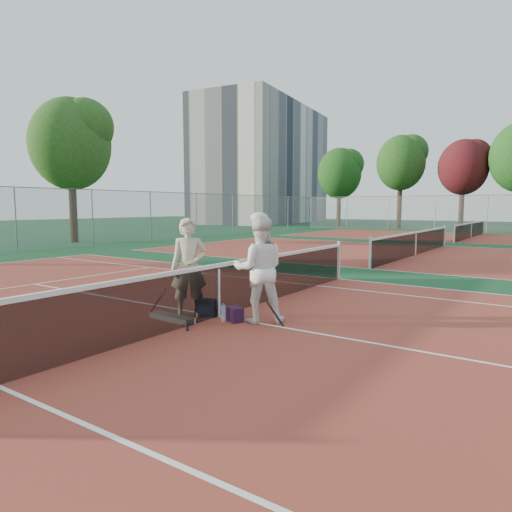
% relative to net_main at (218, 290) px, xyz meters
% --- Properties ---
extents(ground, '(130.00, 130.00, 0.00)m').
position_rel_net_main_xyz_m(ground, '(0.00, 0.00, -0.51)').
color(ground, '#103B1F').
rests_on(ground, ground).
extents(court_main, '(23.77, 10.97, 0.01)m').
position_rel_net_main_xyz_m(court_main, '(0.00, 0.00, -0.51)').
color(court_main, maroon).
rests_on(court_main, ground).
extents(court_far_a, '(23.77, 10.97, 0.01)m').
position_rel_net_main_xyz_m(court_far_a, '(0.00, 13.50, -0.51)').
color(court_far_a, maroon).
rests_on(court_far_a, ground).
extents(court_far_b, '(23.77, 10.97, 0.01)m').
position_rel_net_main_xyz_m(court_far_b, '(0.00, 27.00, -0.51)').
color(court_far_b, maroon).
rests_on(court_far_b, ground).
extents(net_main, '(0.10, 10.98, 1.02)m').
position_rel_net_main_xyz_m(net_main, '(0.00, 0.00, 0.00)').
color(net_main, black).
rests_on(net_main, ground).
extents(net_far_a, '(0.10, 10.98, 1.02)m').
position_rel_net_main_xyz_m(net_far_a, '(0.00, 13.50, 0.00)').
color(net_far_a, black).
rests_on(net_far_a, ground).
extents(net_far_b, '(0.10, 10.98, 1.02)m').
position_rel_net_main_xyz_m(net_far_b, '(0.00, 27.00, 0.00)').
color(net_far_b, black).
rests_on(net_far_b, ground).
extents(fence_back, '(32.00, 0.06, 3.00)m').
position_rel_net_main_xyz_m(fence_back, '(0.00, 34.00, 0.99)').
color(fence_back, slate).
rests_on(fence_back, ground).
extents(fence_left, '(0.06, 54.50, 3.00)m').
position_rel_net_main_xyz_m(fence_left, '(-16.00, 6.75, 0.99)').
color(fence_left, slate).
rests_on(fence_left, ground).
extents(apartment_block, '(12.96, 23.18, 15.00)m').
position_rel_net_main_xyz_m(apartment_block, '(-28.00, 44.00, 6.99)').
color(apartment_block, beige).
rests_on(apartment_block, ground).
extents(player_a, '(0.81, 0.80, 1.88)m').
position_rel_net_main_xyz_m(player_a, '(-0.45, -0.31, 0.43)').
color(player_a, '#C0B194').
rests_on(player_a, ground).
extents(player_b, '(1.19, 1.15, 1.93)m').
position_rel_net_main_xyz_m(player_b, '(0.86, 0.12, 0.45)').
color(player_b, white).
rests_on(player_b, ground).
extents(racket_red, '(0.44, 0.45, 0.52)m').
position_rel_net_main_xyz_m(racket_red, '(-1.03, -0.46, -0.25)').
color(racket_red, maroon).
rests_on(racket_red, ground).
extents(racket_black_held, '(0.45, 0.43, 0.52)m').
position_rel_net_main_xyz_m(racket_black_held, '(1.21, -0.11, -0.25)').
color(racket_black_held, black).
rests_on(racket_black_held, ground).
extents(racket_spare, '(0.61, 0.62, 0.04)m').
position_rel_net_main_xyz_m(racket_spare, '(-0.09, -0.76, -0.49)').
color(racket_spare, black).
rests_on(racket_spare, ground).
extents(sports_bag_navy, '(0.45, 0.36, 0.32)m').
position_rel_net_main_xyz_m(sports_bag_navy, '(-0.22, -0.07, -0.35)').
color(sports_bag_navy, black).
rests_on(sports_bag_navy, ground).
extents(sports_bag_purple, '(0.39, 0.35, 0.26)m').
position_rel_net_main_xyz_m(sports_bag_purple, '(0.48, -0.12, -0.38)').
color(sports_bag_purple, black).
rests_on(sports_bag_purple, ground).
extents(net_cover_canvas, '(1.03, 0.32, 0.11)m').
position_rel_net_main_xyz_m(net_cover_canvas, '(-0.50, -0.74, -0.46)').
color(net_cover_canvas, '#66625D').
rests_on(net_cover_canvas, ground).
extents(water_bottle, '(0.09, 0.09, 0.30)m').
position_rel_net_main_xyz_m(water_bottle, '(0.33, -0.27, -0.36)').
color(water_bottle, '#C9E3FF').
rests_on(water_bottle, ground).
extents(tree_back_0, '(4.59, 4.59, 8.18)m').
position_rel_net_main_xyz_m(tree_back_0, '(-14.74, 38.20, 5.00)').
color(tree_back_0, '#382314').
rests_on(tree_back_0, ground).
extents(tree_back_1, '(4.48, 4.48, 8.75)m').
position_rel_net_main_xyz_m(tree_back_1, '(-7.98, 37.00, 5.63)').
color(tree_back_1, '#382314').
rests_on(tree_back_1, ground).
extents(tree_back_maroon, '(4.25, 4.25, 8.00)m').
position_rel_net_main_xyz_m(tree_back_maroon, '(-2.59, 37.48, 5.01)').
color(tree_back_maroon, '#382314').
rests_on(tree_back_maroon, ground).
extents(tree_left_1, '(4.58, 4.58, 8.30)m').
position_rel_net_main_xyz_m(tree_left_1, '(-18.58, 9.42, 5.13)').
color(tree_left_1, '#382314').
rests_on(tree_left_1, ground).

